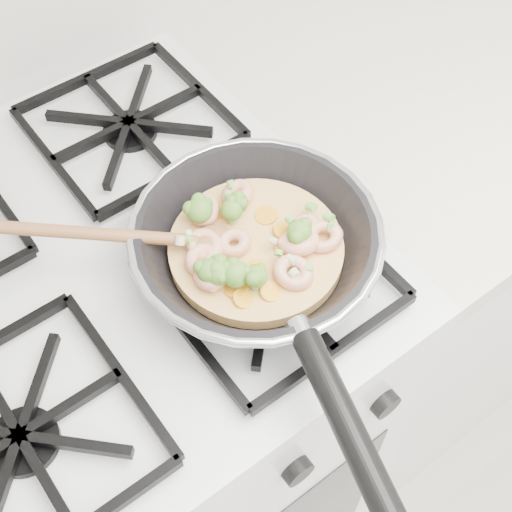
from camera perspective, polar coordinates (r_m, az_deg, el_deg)
stove at (r=1.22m, az=-9.41°, el=-12.54°), size 0.60×0.60×0.92m
counter_right at (r=1.53m, az=17.01°, el=4.59°), size 1.00×0.60×0.90m
skillet at (r=0.76m, az=-0.09°, el=0.69°), size 0.42×0.51×0.09m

